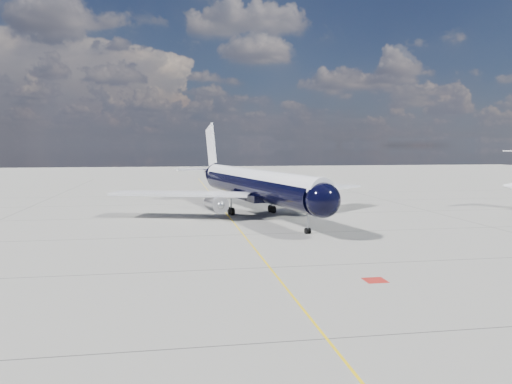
{
  "coord_description": "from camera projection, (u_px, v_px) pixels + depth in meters",
  "views": [
    {
      "loc": [
        -7.57,
        -43.43,
        9.73
      ],
      "look_at": [
        2.6,
        17.1,
        4.0
      ],
      "focal_mm": 35.0,
      "sensor_mm": 36.0,
      "label": 1
    }
  ],
  "objects": [
    {
      "name": "red_marking",
      "position": [
        375.0,
        280.0,
        36.1
      ],
      "size": [
        1.6,
        1.6,
        0.01
      ],
      "primitive_type": "cube",
      "color": "maroon",
      "rests_on": "ground"
    },
    {
      "name": "main_airliner",
      "position": [
        252.0,
        184.0,
        70.85
      ],
      "size": [
        38.5,
        47.45,
        13.81
      ],
      "rotation": [
        0.0,
        0.0,
        0.2
      ],
      "color": "black",
      "rests_on": "ground"
    },
    {
      "name": "ground",
      "position": [
        224.0,
        211.0,
        74.26
      ],
      "size": [
        320.0,
        320.0,
        0.0
      ],
      "primitive_type": "plane",
      "color": "gray",
      "rests_on": "ground"
    },
    {
      "name": "taxiway_centerline",
      "position": [
        228.0,
        216.0,
        69.35
      ],
      "size": [
        0.16,
        160.0,
        0.01
      ],
      "primitive_type": "cube",
      "color": "yellow",
      "rests_on": "ground"
    }
  ]
}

